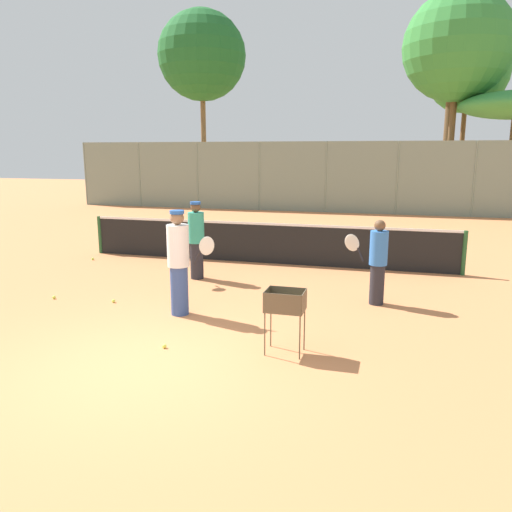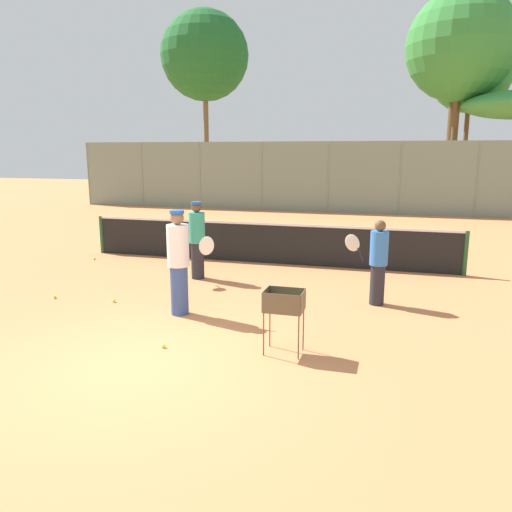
{
  "view_description": "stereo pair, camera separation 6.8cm",
  "coord_description": "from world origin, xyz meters",
  "views": [
    {
      "loc": [
        3.25,
        -5.68,
        2.89
      ],
      "look_at": [
        0.83,
        2.98,
        1.0
      ],
      "focal_mm": 35.0,
      "sensor_mm": 36.0,
      "label": 1
    },
    {
      "loc": [
        3.31,
        -5.66,
        2.89
      ],
      "look_at": [
        0.83,
        2.98,
        1.0
      ],
      "focal_mm": 35.0,
      "sensor_mm": 36.0,
      "label": 2
    }
  ],
  "objects": [
    {
      "name": "ground_plane",
      "position": [
        0.0,
        0.0,
        0.0
      ],
      "size": [
        80.0,
        80.0,
        0.0
      ],
      "primitive_type": "plane",
      "color": "#D37F4C"
    },
    {
      "name": "tennis_net",
      "position": [
        0.0,
        6.76,
        0.56
      ],
      "size": [
        9.89,
        0.1,
        1.07
      ],
      "color": "#26592D",
      "rests_on": "ground_plane"
    },
    {
      "name": "back_fence",
      "position": [
        -0.0,
        18.34,
        1.68
      ],
      "size": [
        26.35,
        0.08,
        3.35
      ],
      "color": "gray",
      "rests_on": "ground_plane"
    },
    {
      "name": "tree_1",
      "position": [
        5.66,
        20.53,
        7.64
      ],
      "size": [
        5.02,
        5.02,
        10.17
      ],
      "color": "brown",
      "rests_on": "ground_plane"
    },
    {
      "name": "tree_2",
      "position": [
        -7.63,
        22.04,
        8.11
      ],
      "size": [
        4.93,
        4.93,
        10.6
      ],
      "color": "brown",
      "rests_on": "ground_plane"
    },
    {
      "name": "tree_3",
      "position": [
        6.57,
        24.03,
        6.98
      ],
      "size": [
        4.25,
        4.25,
        9.12
      ],
      "color": "brown",
      "rests_on": "ground_plane"
    },
    {
      "name": "tree_4",
      "position": [
        5.78,
        22.94,
        6.29
      ],
      "size": [
        2.43,
        2.43,
        7.92
      ],
      "color": "brown",
      "rests_on": "ground_plane"
    },
    {
      "name": "player_white_outfit",
      "position": [
        -1.09,
        4.76,
        0.92
      ],
      "size": [
        0.53,
        0.85,
        1.78
      ],
      "rotation": [
        0.0,
        0.0,
        4.24
      ],
      "color": "#26262D",
      "rests_on": "ground_plane"
    },
    {
      "name": "player_red_cap",
      "position": [
        -0.39,
        2.26,
        0.98
      ],
      "size": [
        0.95,
        0.39,
        1.89
      ],
      "rotation": [
        0.0,
        0.0,
        6.19
      ],
      "color": "#334C8C",
      "rests_on": "ground_plane"
    },
    {
      "name": "player_yellow_shirt",
      "position": [
        2.99,
        3.85,
        0.84
      ],
      "size": [
        0.88,
        0.34,
        1.64
      ],
      "rotation": [
        0.0,
        0.0,
        2.93
      ],
      "color": "#26262D",
      "rests_on": "ground_plane"
    },
    {
      "name": "ball_cart",
      "position": [
        1.8,
        1.04,
        0.71
      ],
      "size": [
        0.56,
        0.41,
        0.95
      ],
      "color": "brown",
      "rests_on": "ground_plane"
    },
    {
      "name": "tennis_ball_0",
      "position": [
        -1.94,
        2.56,
        0.03
      ],
      "size": [
        0.07,
        0.07,
        0.07
      ],
      "primitive_type": "sphere",
      "color": "#D1E54C",
      "rests_on": "ground_plane"
    },
    {
      "name": "tennis_ball_1",
      "position": [
        -3.22,
        2.46,
        0.03
      ],
      "size": [
        0.07,
        0.07,
        0.07
      ],
      "primitive_type": "sphere",
      "color": "#D1E54C",
      "rests_on": "ground_plane"
    },
    {
      "name": "tennis_ball_2",
      "position": [
        0.04,
        0.72,
        0.03
      ],
      "size": [
        0.07,
        0.07,
        0.07
      ],
      "primitive_type": "sphere",
      "color": "#D1E54C",
      "rests_on": "ground_plane"
    },
    {
      "name": "tennis_ball_3",
      "position": [
        -4.57,
        5.86,
        0.03
      ],
      "size": [
        0.07,
        0.07,
        0.07
      ],
      "primitive_type": "sphere",
      "color": "#D1E54C",
      "rests_on": "ground_plane"
    },
    {
      "name": "parked_car",
      "position": [
        1.06,
        22.1,
        0.66
      ],
      "size": [
        4.2,
        1.7,
        1.6
      ],
      "color": "white",
      "rests_on": "ground_plane"
    }
  ]
}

